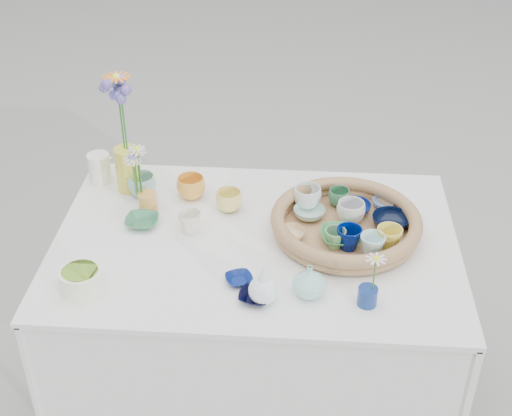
# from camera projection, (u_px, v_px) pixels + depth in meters

# --- Properties ---
(ground) EXTENTS (80.00, 80.00, 0.00)m
(ground) POSITION_uv_depth(u_px,v_px,m) (256.00, 405.00, 2.65)
(ground) COLOR gray
(display_table) EXTENTS (1.26, 0.86, 0.77)m
(display_table) POSITION_uv_depth(u_px,v_px,m) (256.00, 405.00, 2.65)
(display_table) COLOR white
(display_table) RESTS_ON ground
(wicker_tray) EXTENTS (0.47, 0.47, 0.08)m
(wicker_tray) POSITION_uv_depth(u_px,v_px,m) (346.00, 224.00, 2.23)
(wicker_tray) COLOR olive
(wicker_tray) RESTS_ON display_table
(tray_ceramic_0) EXTENTS (0.14, 0.14, 0.03)m
(tray_ceramic_0) POSITION_uv_depth(u_px,v_px,m) (355.00, 208.00, 2.31)
(tray_ceramic_0) COLOR navy
(tray_ceramic_0) RESTS_ON wicker_tray
(tray_ceramic_1) EXTENTS (0.12, 0.12, 0.04)m
(tray_ceramic_1) POSITION_uv_depth(u_px,v_px,m) (391.00, 221.00, 2.25)
(tray_ceramic_1) COLOR black
(tray_ceramic_1) RESTS_ON wicker_tray
(tray_ceramic_2) EXTENTS (0.10, 0.10, 0.07)m
(tray_ceramic_2) POSITION_uv_depth(u_px,v_px,m) (389.00, 238.00, 2.14)
(tray_ceramic_2) COLOR gold
(tray_ceramic_2) RESTS_ON wicker_tray
(tray_ceramic_3) EXTENTS (0.14, 0.14, 0.03)m
(tray_ceramic_3) POSITION_uv_depth(u_px,v_px,m) (341.00, 236.00, 2.18)
(tray_ceramic_3) COLOR #3B8A48
(tray_ceramic_3) RESTS_ON wicker_tray
(tray_ceramic_4) EXTENTS (0.08, 0.08, 0.06)m
(tray_ceramic_4) POSITION_uv_depth(u_px,v_px,m) (335.00, 238.00, 2.15)
(tray_ceramic_4) COLOR #69AD6D
(tray_ceramic_4) RESTS_ON wicker_tray
(tray_ceramic_5) EXTENTS (0.11, 0.11, 0.03)m
(tray_ceramic_5) POSITION_uv_depth(u_px,v_px,m) (309.00, 213.00, 2.29)
(tray_ceramic_5) COLOR #A3C9B8
(tray_ceramic_5) RESTS_ON wicker_tray
(tray_ceramic_6) EXTENTS (0.11, 0.11, 0.07)m
(tray_ceramic_6) POSITION_uv_depth(u_px,v_px,m) (307.00, 197.00, 2.33)
(tray_ceramic_6) COLOR silver
(tray_ceramic_6) RESTS_ON wicker_tray
(tray_ceramic_7) EXTENTS (0.12, 0.12, 0.07)m
(tray_ceramic_7) POSITION_uv_depth(u_px,v_px,m) (351.00, 212.00, 2.26)
(tray_ceramic_7) COLOR silver
(tray_ceramic_7) RESTS_ON wicker_tray
(tray_ceramic_8) EXTENTS (0.10, 0.10, 0.02)m
(tray_ceramic_8) POSITION_uv_depth(u_px,v_px,m) (384.00, 203.00, 2.34)
(tray_ceramic_8) COLOR #6C93D5
(tray_ceramic_8) RESTS_ON wicker_tray
(tray_ceramic_9) EXTENTS (0.10, 0.10, 0.07)m
(tray_ceramic_9) POSITION_uv_depth(u_px,v_px,m) (349.00, 238.00, 2.14)
(tray_ceramic_9) COLOR #00105B
(tray_ceramic_9) RESTS_ON wicker_tray
(tray_ceramic_10) EXTENTS (0.11, 0.11, 0.03)m
(tray_ceramic_10) POSITION_uv_depth(u_px,v_px,m) (291.00, 234.00, 2.20)
(tray_ceramic_10) COLOR #D8B580
(tray_ceramic_10) RESTS_ON wicker_tray
(tray_ceramic_11) EXTENTS (0.09, 0.09, 0.07)m
(tray_ceramic_11) POSITION_uv_depth(u_px,v_px,m) (372.00, 246.00, 2.11)
(tray_ceramic_11) COLOR silver
(tray_ceramic_11) RESTS_ON wicker_tray
(tray_ceramic_12) EXTENTS (0.07, 0.07, 0.06)m
(tray_ceramic_12) POSITION_uv_depth(u_px,v_px,m) (339.00, 197.00, 2.34)
(tray_ceramic_12) COLOR #36764B
(tray_ceramic_12) RESTS_ON wicker_tray
(loose_ceramic_0) EXTENTS (0.12, 0.12, 0.08)m
(loose_ceramic_0) POSITION_uv_depth(u_px,v_px,m) (191.00, 187.00, 2.41)
(loose_ceramic_0) COLOR gold
(loose_ceramic_0) RESTS_ON display_table
(loose_ceramic_1) EXTENTS (0.12, 0.12, 0.07)m
(loose_ceramic_1) POSITION_uv_depth(u_px,v_px,m) (229.00, 201.00, 2.35)
(loose_ceramic_1) COLOR #F0DB72
(loose_ceramic_1) RESTS_ON display_table
(loose_ceramic_2) EXTENTS (0.11, 0.11, 0.03)m
(loose_ceramic_2) POSITION_uv_depth(u_px,v_px,m) (142.00, 221.00, 2.29)
(loose_ceramic_2) COLOR #33744F
(loose_ceramic_2) RESTS_ON display_table
(loose_ceramic_3) EXTENTS (0.09, 0.09, 0.07)m
(loose_ceramic_3) POSITION_uv_depth(u_px,v_px,m) (190.00, 222.00, 2.25)
(loose_ceramic_3) COLOR silver
(loose_ceramic_3) RESTS_ON display_table
(loose_ceramic_4) EXTENTS (0.10, 0.10, 0.02)m
(loose_ceramic_4) POSITION_uv_depth(u_px,v_px,m) (239.00, 279.00, 2.05)
(loose_ceramic_4) COLOR navy
(loose_ceramic_4) RESTS_ON display_table
(loose_ceramic_5) EXTENTS (0.12, 0.12, 0.08)m
(loose_ceramic_5) POSITION_uv_depth(u_px,v_px,m) (142.00, 185.00, 2.42)
(loose_ceramic_5) COLOR #84B6B3
(loose_ceramic_5) RESTS_ON display_table
(loose_ceramic_6) EXTENTS (0.11, 0.11, 0.02)m
(loose_ceramic_6) POSITION_uv_depth(u_px,v_px,m) (256.00, 296.00, 1.99)
(loose_ceramic_6) COLOR black
(loose_ceramic_6) RESTS_ON display_table
(fluted_bowl) EXTENTS (0.16, 0.16, 0.06)m
(fluted_bowl) POSITION_uv_depth(u_px,v_px,m) (81.00, 279.00, 2.02)
(fluted_bowl) COLOR white
(fluted_bowl) RESTS_ON display_table
(bud_vase_paleblue) EXTENTS (0.10, 0.10, 0.13)m
(bud_vase_paleblue) POSITION_uv_depth(u_px,v_px,m) (263.00, 284.00, 1.95)
(bud_vase_paleblue) COLOR white
(bud_vase_paleblue) RESTS_ON display_table
(bud_vase_seafoam) EXTENTS (0.13, 0.13, 0.10)m
(bud_vase_seafoam) POSITION_uv_depth(u_px,v_px,m) (309.00, 281.00, 1.98)
(bud_vase_seafoam) COLOR #9ADCD0
(bud_vase_seafoam) RESTS_ON display_table
(bud_vase_cobalt) EXTENTS (0.06, 0.06, 0.06)m
(bud_vase_cobalt) POSITION_uv_depth(u_px,v_px,m) (367.00, 296.00, 1.96)
(bud_vase_cobalt) COLOR navy
(bud_vase_cobalt) RESTS_ON display_table
(single_daisy) EXTENTS (0.07, 0.07, 0.12)m
(single_daisy) POSITION_uv_depth(u_px,v_px,m) (374.00, 274.00, 1.92)
(single_daisy) COLOR silver
(single_daisy) RESTS_ON bud_vase_cobalt
(tall_vase_yellow) EXTENTS (0.11, 0.11, 0.16)m
(tall_vase_yellow) POSITION_uv_depth(u_px,v_px,m) (128.00, 169.00, 2.43)
(tall_vase_yellow) COLOR yellow
(tall_vase_yellow) RESTS_ON display_table
(gerbera) EXTENTS (0.12, 0.12, 0.27)m
(gerbera) POSITION_uv_depth(u_px,v_px,m) (121.00, 114.00, 2.32)
(gerbera) COLOR orange
(gerbera) RESTS_ON tall_vase_yellow
(hydrangea) EXTENTS (0.09, 0.09, 0.30)m
(hydrangea) POSITION_uv_depth(u_px,v_px,m) (124.00, 120.00, 2.33)
(hydrangea) COLOR #6152A1
(hydrangea) RESTS_ON tall_vase_yellow
(white_pitcher) EXTENTS (0.13, 0.11, 0.10)m
(white_pitcher) POSITION_uv_depth(u_px,v_px,m) (99.00, 168.00, 2.49)
(white_pitcher) COLOR white
(white_pitcher) RESTS_ON display_table
(daisy_cup) EXTENTS (0.07, 0.07, 0.07)m
(daisy_cup) POSITION_uv_depth(u_px,v_px,m) (148.00, 202.00, 2.34)
(daisy_cup) COLOR gold
(daisy_cup) RESTS_ON display_table
(daisy_posy) EXTENTS (0.09, 0.09, 0.17)m
(daisy_posy) POSITION_uv_depth(u_px,v_px,m) (140.00, 172.00, 2.27)
(daisy_posy) COLOR silver
(daisy_posy) RESTS_ON daisy_cup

